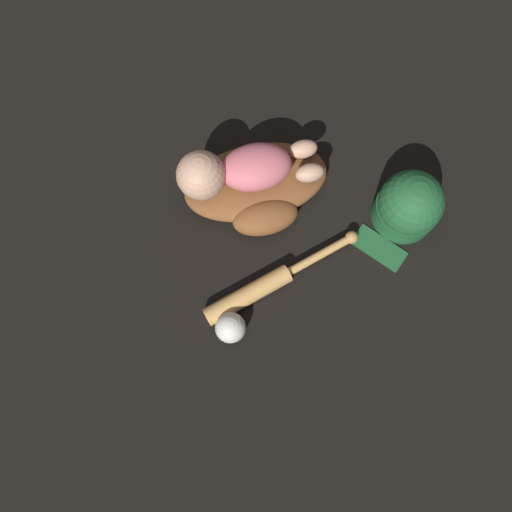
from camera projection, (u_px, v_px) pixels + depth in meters
name	position (u px, v px, depth m)	size (l,w,h in m)	color
ground_plane	(273.00, 200.00, 1.26)	(6.00, 6.00, 0.00)	black
baseball_glove	(257.00, 188.00, 1.24)	(0.40, 0.31, 0.07)	brown
baby_figure	(237.00, 170.00, 1.16)	(0.35, 0.18, 0.12)	#D16670
baseball_bat	(264.00, 286.00, 1.18)	(0.37, 0.25, 0.04)	tan
baseball	(230.00, 328.00, 1.14)	(0.07, 0.07, 0.07)	silver
baseball_cap	(409.00, 206.00, 1.19)	(0.21, 0.23, 0.16)	#1E562D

